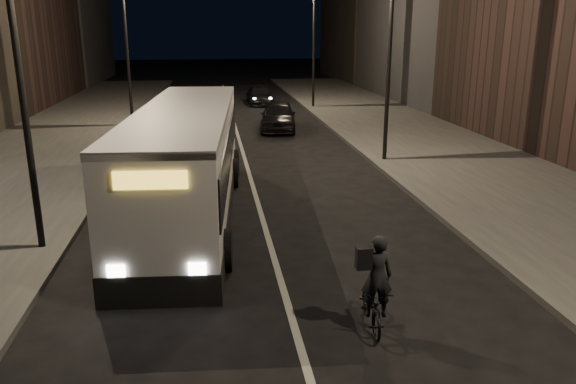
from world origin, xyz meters
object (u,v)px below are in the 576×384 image
object	(u,v)px
streetlight_left_near	(26,25)
car_mid	(178,107)
streetlight_right_mid	(384,26)
streetlight_right_far	(310,26)
city_bus	(187,158)
car_far	(260,96)
streetlight_left_far	(130,26)
car_near	(278,116)
cyclist_on_bicycle	(373,297)

from	to	relation	value
streetlight_left_near	car_mid	world-z (taller)	streetlight_left_near
streetlight_right_mid	car_mid	size ratio (longest dim) A/B	2.05
streetlight_right_far	streetlight_left_near	size ratio (longest dim) A/B	1.00
streetlight_left_near	city_bus	distance (m)	5.47
streetlight_right_mid	car_far	bearing A→B (deg)	99.38
city_bus	car_far	world-z (taller)	city_bus
streetlight_right_far	car_far	distance (m)	6.31
streetlight_left_near	streetlight_right_mid	bearing A→B (deg)	36.88
streetlight_left_far	car_near	world-z (taller)	streetlight_left_far
streetlight_right_mid	streetlight_left_far	xyz separation A→B (m)	(-10.66, 10.00, 0.00)
streetlight_left_near	car_mid	size ratio (longest dim) A/B	2.05
streetlight_left_far	streetlight_right_far	bearing A→B (deg)	29.36
streetlight_right_far	car_near	distance (m)	9.67
streetlight_right_mid	car_near	world-z (taller)	streetlight_right_mid
streetlight_left_far	city_bus	bearing A→B (deg)	-78.21
streetlight_left_near	streetlight_left_far	distance (m)	18.00
streetlight_left_near	cyclist_on_bicycle	xyz separation A→B (m)	(6.75, -4.63, -4.74)
car_near	car_far	world-z (taller)	car_near
city_bus	car_far	size ratio (longest dim) A/B	2.79
streetlight_left_far	car_near	xyz separation A→B (m)	(7.56, -1.92, -4.59)
cyclist_on_bicycle	streetlight_left_far	bearing A→B (deg)	112.06
streetlight_right_mid	car_near	distance (m)	9.79
car_near	car_far	bearing A→B (deg)	97.70
car_near	streetlight_right_mid	bearing A→B (deg)	-61.29
streetlight_right_mid	streetlight_left_near	size ratio (longest dim) A/B	1.00
streetlight_left_far	cyclist_on_bicycle	bearing A→B (deg)	-73.38
streetlight_right_far	cyclist_on_bicycle	distance (m)	29.28
car_near	streetlight_left_near	bearing A→B (deg)	-107.48
cyclist_on_bicycle	car_far	size ratio (longest dim) A/B	0.44
city_bus	cyclist_on_bicycle	world-z (taller)	city_bus
streetlight_left_far	car_far	world-z (taller)	streetlight_left_far
car_near	car_mid	bearing A→B (deg)	145.71
streetlight_right_far	car_mid	size ratio (longest dim) A/B	2.05
streetlight_right_far	cyclist_on_bicycle	world-z (taller)	streetlight_right_far
city_bus	cyclist_on_bicycle	xyz separation A→B (m)	(3.51, -7.10, -1.09)
city_bus	streetlight_right_far	bearing A→B (deg)	75.24
car_near	city_bus	bearing A→B (deg)	-99.92
streetlight_left_near	car_far	xyz separation A→B (m)	(7.57, 26.76, -4.75)
streetlight_left_near	car_near	bearing A→B (deg)	64.80
streetlight_left_far	car_far	distance (m)	12.51
city_bus	car_near	size ratio (longest dim) A/B	2.61
streetlight_right_far	streetlight_left_far	distance (m)	12.24
streetlight_right_mid	cyclist_on_bicycle	distance (m)	14.04
streetlight_right_mid	car_far	xyz separation A→B (m)	(-3.10, 18.76, -4.75)
car_far	streetlight_left_far	bearing A→B (deg)	-132.64
streetlight_right_mid	streetlight_right_far	world-z (taller)	same
streetlight_right_mid	streetlight_right_far	distance (m)	16.00
streetlight_right_far	streetlight_left_near	world-z (taller)	same
streetlight_right_mid	cyclist_on_bicycle	bearing A→B (deg)	-107.20
streetlight_right_far	car_far	xyz separation A→B (m)	(-3.10, 2.76, -4.75)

